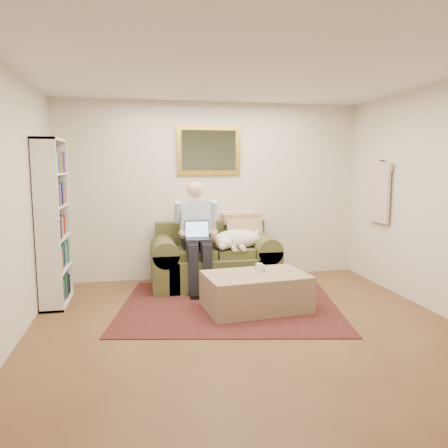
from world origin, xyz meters
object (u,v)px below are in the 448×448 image
object	(u,v)px
sleeping_dog	(237,239)
ottoman	(256,292)
coffee_mug	(259,268)
sofa	(214,264)
seated_man	(197,236)
laptop	(198,234)
bookshelf	(53,223)

from	to	relation	value
sleeping_dog	ottoman	bearing A→B (deg)	-90.55
ottoman	coffee_mug	xyz separation A→B (m)	(0.06, 0.09, 0.26)
sofa	sleeping_dog	xyz separation A→B (m)	(0.31, -0.09, 0.37)
ottoman	sofa	bearing A→B (deg)	104.94
sofa	sleeping_dog	world-z (taller)	sofa
sofa	seated_man	bearing A→B (deg)	-148.55
coffee_mug	seated_man	bearing A→B (deg)	125.51
seated_man	coffee_mug	size ratio (longest dim) A/B	14.65
laptop	ottoman	xyz separation A→B (m)	(0.56, -0.91, -0.55)
sofa	seated_man	world-z (taller)	seated_man
seated_man	sleeping_dog	bearing A→B (deg)	7.13
sofa	sleeping_dog	bearing A→B (deg)	-15.74
coffee_mug	laptop	bearing A→B (deg)	127.70
sleeping_dog	laptop	bearing A→B (deg)	-166.36
sleeping_dog	bookshelf	world-z (taller)	bookshelf
laptop	sleeping_dog	size ratio (longest dim) A/B	0.47
seated_man	ottoman	xyz separation A→B (m)	(0.56, -0.97, -0.52)
sleeping_dog	coffee_mug	size ratio (longest dim) A/B	7.17
ottoman	bookshelf	distance (m)	2.57
laptop	bookshelf	size ratio (longest dim) A/B	0.17
sofa	coffee_mug	world-z (taller)	sofa
sofa	seated_man	distance (m)	0.53
coffee_mug	ottoman	bearing A→B (deg)	-123.71
sleeping_dog	bookshelf	size ratio (longest dim) A/B	0.36
bookshelf	laptop	bearing A→B (deg)	6.35
sleeping_dog	coffee_mug	bearing A→B (deg)	-86.79
sleeping_dog	bookshelf	distance (m)	2.40
laptop	seated_man	bearing A→B (deg)	90.00
sleeping_dog	coffee_mug	world-z (taller)	sleeping_dog
ottoman	sleeping_dog	bearing A→B (deg)	89.45
laptop	ottoman	distance (m)	1.20
sofa	ottoman	distance (m)	1.18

